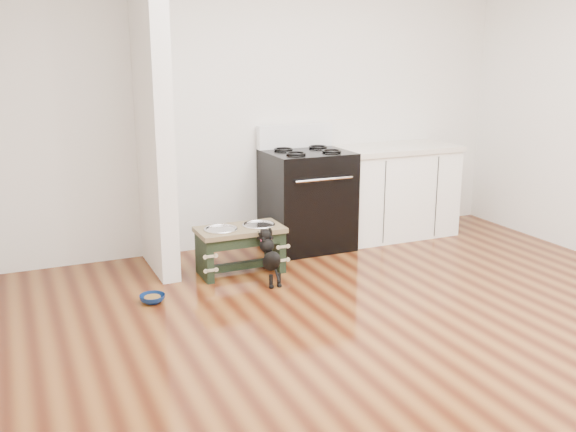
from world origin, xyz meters
The scene contains 8 objects.
ground centered at (0.00, 0.00, 0.00)m, with size 5.00×5.00×0.00m, color #41190B.
room_shell centered at (0.00, 0.00, 1.62)m, with size 5.00×5.00×5.00m.
partition_wall centered at (-1.18, 2.10, 1.35)m, with size 0.15×0.80×2.70m, color silver.
oven_range centered at (0.25, 2.16, 0.48)m, with size 0.76×0.69×1.14m.
cabinet_run centered at (1.23, 2.18, 0.45)m, with size 1.24×0.64×0.91m.
dog_feeder centered at (-0.58, 1.71, 0.28)m, with size 0.72×0.38×0.41m.
puppy centered at (-0.45, 1.38, 0.24)m, with size 0.13×0.37×0.44m.
floor_bowl centered at (-1.41, 1.36, 0.03)m, with size 0.22×0.22×0.06m.
Camera 1 is at (-2.31, -3.14, 1.83)m, focal length 40.00 mm.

